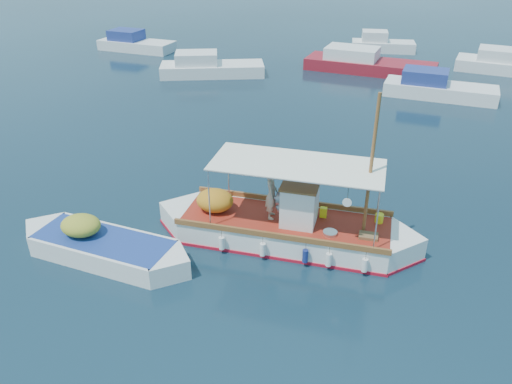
# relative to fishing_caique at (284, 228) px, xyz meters

# --- Properties ---
(ground) EXTENTS (160.00, 160.00, 0.00)m
(ground) POSITION_rel_fishing_caique_xyz_m (-0.22, 0.50, -0.49)
(ground) COLOR black
(ground) RESTS_ON ground
(fishing_caique) EXTENTS (9.00, 2.74, 5.49)m
(fishing_caique) POSITION_rel_fishing_caique_xyz_m (0.00, 0.00, 0.00)
(fishing_caique) COLOR white
(fishing_caique) RESTS_ON ground
(dinghy) EXTENTS (6.15, 2.43, 1.52)m
(dinghy) POSITION_rel_fishing_caique_xyz_m (-5.43, -2.20, -0.17)
(dinghy) COLOR white
(dinghy) RESTS_ON ground
(bg_boat_nw) EXTENTS (7.45, 4.36, 1.80)m
(bg_boat_nw) POSITION_rel_fishing_caique_xyz_m (-8.65, 18.96, 0.00)
(bg_boat_nw) COLOR silver
(bg_boat_nw) RESTS_ON ground
(bg_boat_n) EXTENTS (9.35, 4.32, 1.80)m
(bg_boat_n) POSITION_rel_fishing_caique_xyz_m (1.90, 22.48, 0.00)
(bg_boat_n) COLOR maroon
(bg_boat_n) RESTS_ON ground
(bg_boat_ne) EXTENTS (6.76, 3.14, 1.80)m
(bg_boat_ne) POSITION_rel_fishing_caique_xyz_m (6.29, 17.43, 0.00)
(bg_boat_ne) COLOR silver
(bg_boat_ne) RESTS_ON ground
(bg_boat_far_w) EXTENTS (6.54, 3.19, 1.80)m
(bg_boat_far_w) POSITION_rel_fishing_caique_xyz_m (-16.97, 24.89, 0.00)
(bg_boat_far_w) COLOR silver
(bg_boat_far_w) RESTS_ON ground
(bg_boat_far_n) EXTENTS (5.13, 2.33, 1.80)m
(bg_boat_far_n) POSITION_rel_fishing_caique_xyz_m (2.89, 29.14, 0.00)
(bg_boat_far_n) COLOR silver
(bg_boat_far_n) RESTS_ON ground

